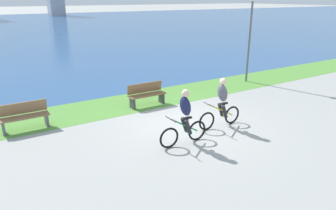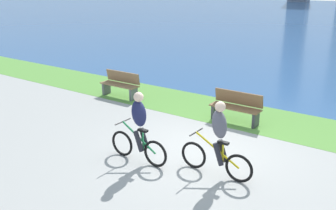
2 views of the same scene
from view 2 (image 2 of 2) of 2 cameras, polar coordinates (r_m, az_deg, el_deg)
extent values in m
plane|color=#9E9E99|center=(9.20, 4.67, -7.25)|extent=(300.00, 300.00, 0.00)
cube|color=#59933D|center=(11.78, 12.39, -1.77)|extent=(120.00, 2.41, 0.01)
torus|color=black|center=(8.98, -6.96, -5.79)|extent=(0.62, 0.06, 0.62)
torus|color=black|center=(8.41, -1.93, -7.41)|extent=(0.62, 0.06, 0.62)
cylinder|color=#268C4C|center=(8.56, -4.45, -4.92)|extent=(0.95, 0.04, 0.60)
cylinder|color=#268C4C|center=(8.51, -3.80, -5.42)|extent=(0.04, 0.04, 0.46)
cube|color=black|center=(8.41, -3.84, -3.85)|extent=(0.24, 0.10, 0.05)
cylinder|color=black|center=(8.74, -6.86, -2.51)|extent=(0.03, 0.52, 0.03)
ellipsoid|color=#1E234C|center=(8.33, -4.42, -1.28)|extent=(0.40, 0.36, 0.65)
sphere|color=beige|center=(8.21, -4.48, 1.22)|extent=(0.22, 0.22, 0.22)
cylinder|color=#26262D|center=(8.46, -4.49, -5.49)|extent=(0.27, 0.11, 0.49)
cylinder|color=#26262D|center=(8.60, -3.64, -5.06)|extent=(0.27, 0.11, 0.49)
torus|color=black|center=(8.37, 3.91, -7.57)|extent=(0.62, 0.06, 0.62)
torus|color=black|center=(7.93, 10.69, -9.42)|extent=(0.62, 0.06, 0.62)
cylinder|color=gold|center=(8.01, 7.44, -6.75)|extent=(1.05, 0.04, 0.60)
cylinder|color=gold|center=(7.97, 8.30, -7.30)|extent=(0.04, 0.04, 0.46)
cube|color=black|center=(7.87, 8.38, -5.66)|extent=(0.24, 0.10, 0.05)
cylinder|color=black|center=(8.12, 4.29, -4.11)|extent=(0.03, 0.52, 0.03)
ellipsoid|color=#595966|center=(7.77, 7.80, -2.92)|extent=(0.40, 0.36, 0.65)
sphere|color=beige|center=(7.64, 7.92, -0.26)|extent=(0.22, 0.22, 0.22)
cylinder|color=#26262D|center=(7.91, 7.62, -7.41)|extent=(0.27, 0.11, 0.49)
cylinder|color=#26262D|center=(8.07, 8.29, -6.89)|extent=(0.27, 0.11, 0.49)
cube|color=brown|center=(11.12, 10.14, -0.40)|extent=(1.50, 0.45, 0.04)
cube|color=brown|center=(11.21, 10.64, 1.07)|extent=(1.50, 0.11, 0.40)
cube|color=#38383D|center=(10.95, 13.15, -2.14)|extent=(0.08, 0.37, 0.45)
cube|color=#38383D|center=(11.46, 7.15, -0.87)|extent=(0.08, 0.37, 0.45)
cube|color=olive|center=(13.49, -7.38, 3.06)|extent=(1.50, 0.45, 0.04)
cube|color=olive|center=(13.57, -6.87, 4.26)|extent=(1.50, 0.11, 0.40)
cube|color=#595960|center=(13.14, -5.24, 1.70)|extent=(0.08, 0.37, 0.45)
cube|color=#595960|center=(13.98, -9.32, 2.56)|extent=(0.08, 0.37, 0.45)
camera|label=1|loc=(9.87, -61.14, 9.97)|focal=33.44mm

